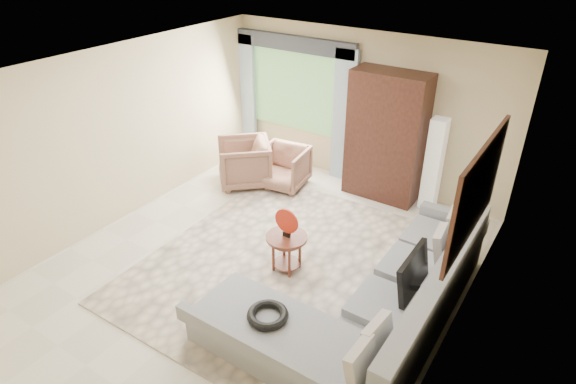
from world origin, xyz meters
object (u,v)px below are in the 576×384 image
Objects in this scene: tv_screen at (413,273)px; armoire at (386,137)px; coffee_table at (287,252)px; armchair_right at (283,167)px; floor_lamp at (434,164)px; sectional_sofa at (376,309)px; armchair_left at (244,163)px; potted_plant at (256,150)px.

armoire is (-1.50, 2.62, 0.33)m from tv_screen.
armchair_right is at bearing 125.40° from coffee_table.
armoire is (0.18, 2.58, 0.77)m from coffee_table.
tv_screen is 1.38× the size of coffee_table.
sectional_sofa is at bearing -81.67° from floor_lamp.
floor_lamp is (2.34, 0.73, 0.39)m from armchair_right.
armoire is at bearing 71.35° from armchair_left.
floor_lamp is at bearing 9.74° from armchair_right.
potted_plant is (-0.34, 0.77, -0.14)m from armchair_left.
potted_plant is 0.25× the size of armoire.
tv_screen is 0.84× the size of armchair_left.
armoire is at bearing 85.97° from coffee_table.
floor_lamp is at bearing 98.33° from sectional_sofa.
coffee_table is at bearing 178.64° from tv_screen.
tv_screen is at bearing 46.21° from sectional_sofa.
armchair_left reaches higher than potted_plant.
tv_screen is (0.27, 0.28, 0.44)m from sectional_sofa.
sectional_sofa is 4.68× the size of tv_screen.
coffee_table is 0.36× the size of floor_lamp.
armchair_left is at bearing 155.65° from tv_screen.
tv_screen is 2.77m from floor_lamp.
armchair_left is 1.69× the size of potted_plant.
armoire reaches higher than floor_lamp.
coffee_table is at bearing -62.31° from armchair_right.
floor_lamp is at bearing 69.60° from coffee_table.
armchair_left is (-3.39, 1.93, 0.12)m from sectional_sofa.
potted_plant is 2.62m from armoire.
armchair_left reaches higher than coffee_table.
coffee_table is 1.03× the size of potted_plant.
tv_screen reaches higher than armchair_right.
armoire is at bearing -175.71° from floor_lamp.
floor_lamp is (-0.43, 2.96, 0.47)m from sectional_sofa.
armchair_right is 0.52× the size of floor_lamp.
armchair_right is (-3.04, 1.94, -0.36)m from tv_screen.
sectional_sofa is 3.24m from armoire.
armchair_left is at bearing 150.30° from sectional_sofa.
potted_plant is 0.35× the size of floor_lamp.
armchair_right is at bearing -26.52° from potted_plant.
armchair_left is 0.68m from armchair_right.
potted_plant is (-3.99, 2.42, -0.46)m from tv_screen.
floor_lamp reaches higher than armchair_right.
armoire reaches higher than sectional_sofa.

